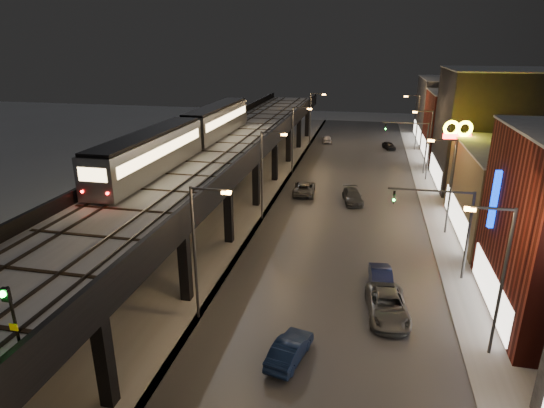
{
  "coord_description": "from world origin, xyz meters",
  "views": [
    {
      "loc": [
        9.36,
        -10.91,
        16.98
      ],
      "look_at": [
        2.28,
        21.99,
        5.0
      ],
      "focal_mm": 30.0,
      "sensor_mm": 36.0,
      "label": 1
    }
  ],
  "objects_px": {
    "car_far_white": "(327,139)",
    "car_onc_white": "(353,197)",
    "car_mid_silver": "(304,188)",
    "subway_train": "(189,133)",
    "rail_signal": "(10,308)",
    "car_near_white": "(290,350)",
    "car_onc_dark": "(387,307)",
    "car_onc_silver": "(381,280)",
    "car_onc_red": "(389,146)"
  },
  "relations": [
    {
      "from": "rail_signal",
      "to": "car_onc_dark",
      "type": "height_order",
      "value": "rail_signal"
    },
    {
      "from": "rail_signal",
      "to": "car_onc_red",
      "type": "distance_m",
      "value": 68.6
    },
    {
      "from": "rail_signal",
      "to": "car_onc_silver",
      "type": "relative_size",
      "value": 0.63
    },
    {
      "from": "car_onc_white",
      "to": "rail_signal",
      "type": "bearing_deg",
      "value": -115.84
    },
    {
      "from": "subway_train",
      "to": "car_far_white",
      "type": "bearing_deg",
      "value": 74.43
    },
    {
      "from": "car_onc_silver",
      "to": "car_onc_dark",
      "type": "relative_size",
      "value": 0.79
    },
    {
      "from": "rail_signal",
      "to": "car_near_white",
      "type": "xyz_separation_m",
      "value": [
        7.95,
        9.92,
        -7.85
      ]
    },
    {
      "from": "subway_train",
      "to": "car_onc_red",
      "type": "height_order",
      "value": "subway_train"
    },
    {
      "from": "subway_train",
      "to": "car_mid_silver",
      "type": "xyz_separation_m",
      "value": [
        10.8,
        7.85,
        -7.58
      ]
    },
    {
      "from": "rail_signal",
      "to": "car_onc_red",
      "type": "relative_size",
      "value": 0.74
    },
    {
      "from": "car_near_white",
      "to": "car_mid_silver",
      "type": "bearing_deg",
      "value": -70.59
    },
    {
      "from": "subway_train",
      "to": "car_onc_dark",
      "type": "distance_m",
      "value": 26.85
    },
    {
      "from": "car_far_white",
      "to": "car_onc_white",
      "type": "bearing_deg",
      "value": 92.85
    },
    {
      "from": "rail_signal",
      "to": "car_onc_silver",
      "type": "bearing_deg",
      "value": 55.59
    },
    {
      "from": "subway_train",
      "to": "car_onc_dark",
      "type": "xyz_separation_m",
      "value": [
        19.83,
        -16.46,
        -7.54
      ]
    },
    {
      "from": "car_onc_white",
      "to": "car_onc_red",
      "type": "distance_m",
      "value": 29.0
    },
    {
      "from": "car_mid_silver",
      "to": "car_onc_white",
      "type": "relative_size",
      "value": 1.09
    },
    {
      "from": "car_near_white",
      "to": "rail_signal",
      "type": "bearing_deg",
      "value": 63.91
    },
    {
      "from": "subway_train",
      "to": "car_onc_red",
      "type": "xyz_separation_m",
      "value": [
        21.29,
        34.51,
        -7.68
      ]
    },
    {
      "from": "subway_train",
      "to": "car_near_white",
      "type": "distance_m",
      "value": 27.4
    },
    {
      "from": "car_far_white",
      "to": "car_onc_dark",
      "type": "distance_m",
      "value": 55.12
    },
    {
      "from": "car_near_white",
      "to": "car_onc_silver",
      "type": "relative_size",
      "value": 0.96
    },
    {
      "from": "car_mid_silver",
      "to": "subway_train",
      "type": "bearing_deg",
      "value": 32.28
    },
    {
      "from": "subway_train",
      "to": "car_far_white",
      "type": "xyz_separation_m",
      "value": [
        10.56,
        37.88,
        -7.67
      ]
    },
    {
      "from": "car_mid_silver",
      "to": "car_onc_white",
      "type": "xyz_separation_m",
      "value": [
        5.76,
        -1.95,
        -0.03
      ]
    },
    {
      "from": "car_mid_silver",
      "to": "car_far_white",
      "type": "xyz_separation_m",
      "value": [
        -0.25,
        30.03,
        -0.09
      ]
    },
    {
      "from": "rail_signal",
      "to": "car_near_white",
      "type": "bearing_deg",
      "value": 51.27
    },
    {
      "from": "car_mid_silver",
      "to": "car_onc_silver",
      "type": "bearing_deg",
      "value": 108.97
    },
    {
      "from": "car_onc_dark",
      "to": "car_onc_white",
      "type": "bearing_deg",
      "value": 92.74
    },
    {
      "from": "rail_signal",
      "to": "car_onc_silver",
      "type": "distance_m",
      "value": 24.42
    },
    {
      "from": "car_mid_silver",
      "to": "car_onc_red",
      "type": "relative_size",
      "value": 1.44
    },
    {
      "from": "subway_train",
      "to": "car_mid_silver",
      "type": "distance_m",
      "value": 15.35
    },
    {
      "from": "car_onc_white",
      "to": "subway_train",
      "type": "bearing_deg",
      "value": -171.21
    },
    {
      "from": "car_mid_silver",
      "to": "car_far_white",
      "type": "distance_m",
      "value": 30.03
    },
    {
      "from": "car_mid_silver",
      "to": "car_onc_dark",
      "type": "height_order",
      "value": "car_onc_dark"
    },
    {
      "from": "car_mid_silver",
      "to": "car_far_white",
      "type": "relative_size",
      "value": 1.41
    },
    {
      "from": "car_near_white",
      "to": "car_onc_white",
      "type": "relative_size",
      "value": 0.86
    },
    {
      "from": "car_near_white",
      "to": "car_far_white",
      "type": "bearing_deg",
      "value": -73.73
    },
    {
      "from": "subway_train",
      "to": "car_onc_dark",
      "type": "relative_size",
      "value": 6.29
    },
    {
      "from": "subway_train",
      "to": "car_onc_silver",
      "type": "height_order",
      "value": "subway_train"
    },
    {
      "from": "car_far_white",
      "to": "car_onc_red",
      "type": "height_order",
      "value": "car_far_white"
    },
    {
      "from": "rail_signal",
      "to": "car_far_white",
      "type": "height_order",
      "value": "rail_signal"
    },
    {
      "from": "subway_train",
      "to": "car_onc_dark",
      "type": "bearing_deg",
      "value": -39.69
    },
    {
      "from": "car_far_white",
      "to": "car_onc_silver",
      "type": "height_order",
      "value": "car_onc_silver"
    },
    {
      "from": "rail_signal",
      "to": "car_onc_dark",
      "type": "relative_size",
      "value": 0.49
    },
    {
      "from": "car_onc_dark",
      "to": "car_onc_red",
      "type": "bearing_deg",
      "value": 82.79
    },
    {
      "from": "car_far_white",
      "to": "car_onc_white",
      "type": "xyz_separation_m",
      "value": [
        6.01,
        -31.98,
        0.06
      ]
    },
    {
      "from": "rail_signal",
      "to": "car_onc_white",
      "type": "bearing_deg",
      "value": 74.98
    },
    {
      "from": "car_near_white",
      "to": "car_mid_silver",
      "type": "relative_size",
      "value": 0.79
    },
    {
      "from": "car_onc_dark",
      "to": "car_mid_silver",
      "type": "bearing_deg",
      "value": 104.8
    }
  ]
}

